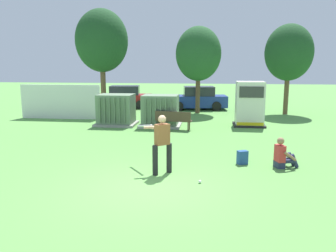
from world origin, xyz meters
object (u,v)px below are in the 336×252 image
Objects in this scene: parked_car_left_of_center at (197,99)px; seated_spectator at (283,156)px; generator_enclosure at (250,104)px; batter at (161,141)px; backpack at (242,158)px; sports_ball at (200,182)px; transformer_mid_west at (160,111)px; park_bench at (173,119)px; parked_car_leftmost at (124,98)px; transformer_west at (116,110)px.

seated_spectator is at bearing -76.73° from parked_car_left_of_center.
batter is at bearing -112.50° from generator_enclosure.
seated_spectator is 1.24m from backpack.
generator_enclosure is 25.56× the size of sports_ball.
transformer_mid_west is 1.19m from park_bench.
park_bench is at bearing 101.70° from sports_ball.
parked_car_leftmost is (-4.94, 14.70, -0.22)m from batter.
backpack reaches higher than sports_ball.
seated_spectator reaches higher than park_bench.
transformer_west is 9.62m from sports_ball.
transformer_mid_west is at bearing 105.51° from sports_ball.
transformer_west and parked_car_left_of_center have the same top height.
transformer_mid_west is at bearing -2.15° from transformer_west.
parked_car_left_of_center is at bearing 115.22° from generator_enclosure.
batter is 0.40× the size of parked_car_left_of_center.
batter is at bearing -71.43° from parked_car_leftmost.
sports_ball is 0.02× the size of parked_car_left_of_center.
transformer_west reaches higher than sports_ball.
batter is 2.85m from backpack.
transformer_mid_west reaches higher than sports_ball.
park_bench is 9.22m from parked_car_leftmost.
parked_car_left_of_center reaches higher than park_bench.
transformer_west is at bearing 137.19° from seated_spectator.
generator_enclosure reaches higher than batter.
seated_spectator is (0.24, -7.25, -0.76)m from generator_enclosure.
parked_car_leftmost is at bearing 118.04° from transformer_mid_west.
parked_car_left_of_center is (-3.18, 13.51, 0.38)m from seated_spectator.
parked_car_left_of_center is at bearing -1.96° from parked_car_leftmost.
backpack is at bearing 56.66° from sports_ball.
sports_ball is at bearing -31.96° from batter.
park_bench is at bearing 93.21° from batter.
generator_enclosure reaches higher than seated_spectator.
parked_car_left_of_center is at bearing 98.46° from backpack.
park_bench is 4.19× the size of backpack.
sports_ball is at bearing -68.42° from parked_car_leftmost.
transformer_mid_west is 4.77× the size of backpack.
batter is 0.40× the size of parked_car_leftmost.
park_bench is at bearing -48.77° from transformer_mid_west.
seated_spectator is at bearing 15.45° from batter.
sports_ball is at bearing -74.49° from transformer_mid_west.
generator_enclosure is 4.15m from park_bench.
park_bench is 1.06× the size of batter.
parked_car_left_of_center is (0.85, 7.82, 0.22)m from park_bench.
backpack is (5.96, -6.41, -0.57)m from transformer_west.
batter is 19.33× the size of sports_ball.
parked_car_leftmost is at bearing 111.58° from sports_ball.
generator_enclosure is 7.30m from seated_spectator.
parked_car_left_of_center is (-0.68, 15.24, 0.71)m from sports_ball.
transformer_mid_west is at bearing 98.56° from batter.
seated_spectator is 2.19× the size of backpack.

